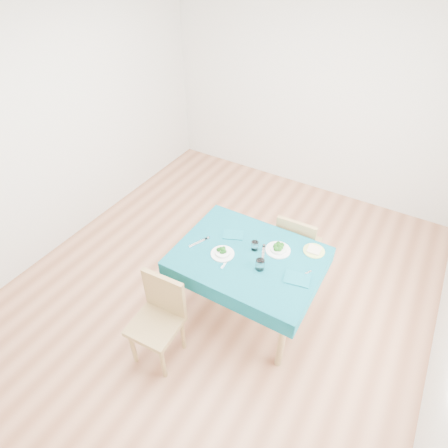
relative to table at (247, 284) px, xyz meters
The scene contains 16 objects.
room_shell 1.04m from the table, 155.18° to the left, with size 4.02×4.52×2.73m.
table is the anchor object (origin of this frame).
chair_near 0.93m from the table, 117.72° to the right, with size 0.39×0.42×0.97m, color olive.
chair_far 0.74m from the table, 72.45° to the left, with size 0.39×0.42×0.97m, color olive.
bowl_near 0.47m from the table, 152.53° to the right, with size 0.20×0.20×0.06m, color white, non-canonical shape.
bowl_far 0.49m from the table, 43.52° to the left, with size 0.22×0.22×0.07m, color white, non-canonical shape.
fork_near 0.61m from the table, 169.35° to the right, with size 0.03×0.20×0.00m, color silver.
knife_near 0.43m from the table, 131.18° to the right, with size 0.02×0.22×0.00m, color silver.
fork_far 0.40m from the table, 47.96° to the left, with size 0.02×0.16×0.00m, color silver.
knife_far 0.62m from the table, ahead, with size 0.01×0.19×0.00m, color silver.
napkin_near 0.48m from the table, 147.32° to the left, with size 0.18×0.13×0.01m, color #0C5A69.
napkin_far 0.60m from the table, ahead, with size 0.21×0.14×0.01m, color #0C5A69.
tumbler_center 0.43m from the table, 85.66° to the left, with size 0.06×0.06×0.08m, color white.
tumbler_side 0.46m from the table, 31.64° to the right, with size 0.07×0.07×0.10m, color white.
side_plate 0.69m from the table, 35.73° to the left, with size 0.19×0.19×0.01m, color #C6D869.
bread_slice 0.70m from the table, 35.73° to the left, with size 0.11×0.11×0.02m, color beige.
Camera 1 is at (1.33, -2.25, 3.05)m, focal length 30.00 mm.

